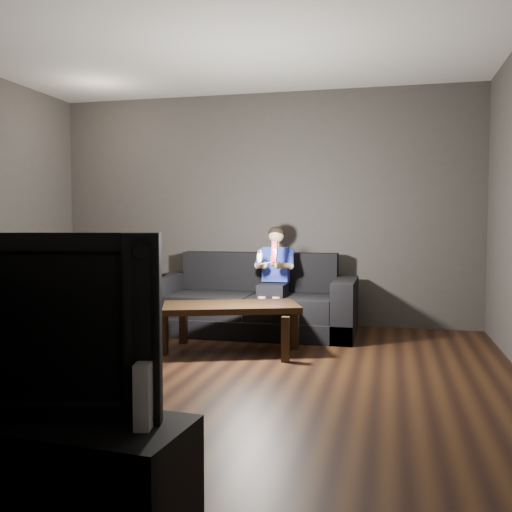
% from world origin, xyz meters
% --- Properties ---
extents(floor, '(5.00, 5.00, 0.00)m').
position_xyz_m(floor, '(0.00, 0.00, 0.00)').
color(floor, black).
rests_on(floor, ground).
extents(back_wall, '(5.00, 0.04, 2.70)m').
position_xyz_m(back_wall, '(0.00, 2.50, 1.35)').
color(back_wall, '#3D3936').
rests_on(back_wall, ground).
extents(ceiling, '(5.00, 5.00, 0.02)m').
position_xyz_m(ceiling, '(0.00, 0.00, 2.70)').
color(ceiling, silver).
rests_on(ceiling, back_wall).
extents(sofa, '(2.20, 0.95, 0.85)m').
position_xyz_m(sofa, '(0.04, 1.87, 0.28)').
color(sofa, black).
rests_on(sofa, floor).
extents(child, '(0.42, 0.51, 1.02)m').
position_xyz_m(child, '(0.29, 1.80, 0.70)').
color(child, black).
rests_on(child, sofa).
extents(wii_remote_red, '(0.05, 0.08, 0.21)m').
position_xyz_m(wii_remote_red, '(0.37, 1.40, 0.90)').
color(wii_remote_red, red).
rests_on(wii_remote_red, child).
extents(nunchuk_white, '(0.06, 0.09, 0.15)m').
position_xyz_m(nunchuk_white, '(0.22, 1.41, 0.85)').
color(nunchuk_white, white).
rests_on(nunchuk_white, child).
extents(wii_remote_black, '(0.07, 0.15, 0.03)m').
position_xyz_m(wii_remote_black, '(-0.95, 1.78, 0.61)').
color(wii_remote_black, black).
rests_on(wii_remote_black, sofa).
extents(coffee_table, '(1.36, 1.00, 0.45)m').
position_xyz_m(coffee_table, '(0.06, 0.91, 0.39)').
color(coffee_table, black).
rests_on(coffee_table, floor).
extents(media_console, '(1.41, 0.52, 0.49)m').
position_xyz_m(media_console, '(0.12, -2.27, 0.25)').
color(media_console, black).
rests_on(media_console, floor).
extents(tv, '(1.16, 0.42, 0.67)m').
position_xyz_m(tv, '(0.12, -2.27, 0.83)').
color(tv, black).
rests_on(tv, media_console).
extents(wii_console, '(0.08, 0.18, 0.23)m').
position_xyz_m(wii_console, '(0.66, -2.27, 0.61)').
color(wii_console, white).
rests_on(wii_console, media_console).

